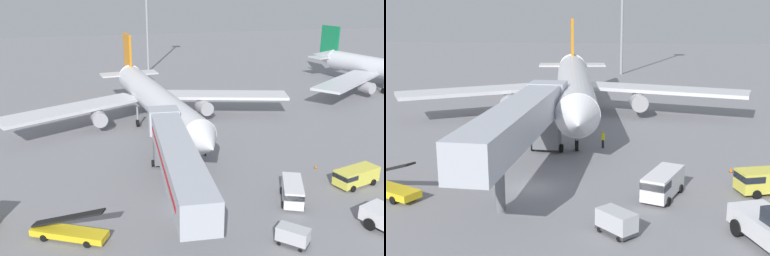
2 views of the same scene
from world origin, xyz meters
TOP-DOWN VIEW (x-y plane):
  - ground_plane at (0.00, 0.00)m, footprint 300.00×300.00m
  - airplane_at_gate at (1.21, 25.49)m, footprint 44.30×44.25m
  - jet_bridge at (-0.77, 1.66)m, footprint 5.03×24.17m
  - belt_loader_truck at (-10.78, -2.69)m, footprint 6.55×4.51m
  - service_van_rear_right at (10.26, -1.41)m, footprint 3.63×5.25m
  - service_van_far_center at (18.42, 0.29)m, footprint 5.37×3.26m
  - baggage_cart_outer_left at (6.92, -8.09)m, footprint 2.80×2.82m
  - ground_crew_worker_foreground at (5.32, 12.10)m, footprint 0.46×0.46m
  - safety_cone_alpha at (16.69, 5.24)m, footprint 0.31×0.31m

SIDE VIEW (x-z plane):
  - ground_plane at x=0.00m, z-range 0.00..0.00m
  - safety_cone_alpha at x=16.69m, z-range 0.00..0.47m
  - belt_loader_truck at x=-10.78m, z-range -0.81..2.33m
  - baggage_cart_outer_left at x=6.92m, z-range 0.08..1.66m
  - ground_crew_worker_foreground at x=5.32m, z-range 0.05..1.84m
  - service_van_far_center at x=18.42m, z-range 0.15..2.03m
  - service_van_rear_right at x=10.26m, z-range 0.15..2.16m
  - airplane_at_gate at x=1.21m, z-range -1.70..10.26m
  - jet_bridge at x=-0.77m, z-range 1.72..8.54m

